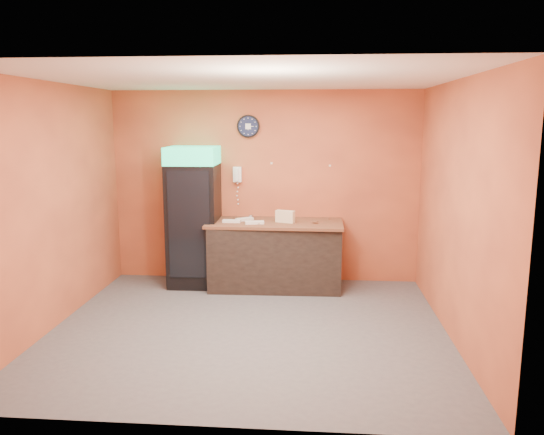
# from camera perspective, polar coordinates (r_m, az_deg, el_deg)

# --- Properties ---
(floor) EXTENTS (4.50, 4.50, 0.00)m
(floor) POSITION_cam_1_polar(r_m,az_deg,el_deg) (6.24, -2.51, -11.85)
(floor) COLOR #47474C
(floor) RESTS_ON ground
(back_wall) EXTENTS (4.50, 0.02, 2.80)m
(back_wall) POSITION_cam_1_polar(r_m,az_deg,el_deg) (7.83, -0.78, 3.32)
(back_wall) COLOR #CE643A
(back_wall) RESTS_ON floor
(left_wall) EXTENTS (0.02, 4.00, 2.80)m
(left_wall) POSITION_cam_1_polar(r_m,az_deg,el_deg) (6.54, -22.60, 1.11)
(left_wall) COLOR #CE643A
(left_wall) RESTS_ON floor
(right_wall) EXTENTS (0.02, 4.00, 2.80)m
(right_wall) POSITION_cam_1_polar(r_m,az_deg,el_deg) (6.01, 19.19, 0.59)
(right_wall) COLOR #CE643A
(right_wall) RESTS_ON floor
(ceiling) EXTENTS (4.50, 4.00, 0.02)m
(ceiling) POSITION_cam_1_polar(r_m,az_deg,el_deg) (5.80, -2.74, 14.70)
(ceiling) COLOR white
(ceiling) RESTS_ON back_wall
(beverage_cooler) EXTENTS (0.72, 0.73, 2.00)m
(beverage_cooler) POSITION_cam_1_polar(r_m,az_deg,el_deg) (7.67, -8.45, -0.14)
(beverage_cooler) COLOR black
(beverage_cooler) RESTS_ON floor
(prep_counter) EXTENTS (1.85, 0.86, 0.92)m
(prep_counter) POSITION_cam_1_polar(r_m,az_deg,el_deg) (7.59, 0.34, -4.15)
(prep_counter) COLOR black
(prep_counter) RESTS_ON floor
(wall_clock) EXTENTS (0.33, 0.06, 0.33)m
(wall_clock) POSITION_cam_1_polar(r_m,az_deg,el_deg) (7.77, -2.56, 9.77)
(wall_clock) COLOR black
(wall_clock) RESTS_ON back_wall
(wall_phone) EXTENTS (0.12, 0.11, 0.22)m
(wall_phone) POSITION_cam_1_polar(r_m,az_deg,el_deg) (7.80, -3.75, 4.64)
(wall_phone) COLOR white
(wall_phone) RESTS_ON back_wall
(butcher_paper) EXTENTS (1.91, 0.90, 0.04)m
(butcher_paper) POSITION_cam_1_polar(r_m,az_deg,el_deg) (7.48, 0.34, -0.60)
(butcher_paper) COLOR brown
(butcher_paper) RESTS_ON prep_counter
(sub_roll_stack) EXTENTS (0.28, 0.17, 0.17)m
(sub_roll_stack) POSITION_cam_1_polar(r_m,az_deg,el_deg) (7.41, 1.42, 0.11)
(sub_roll_stack) COLOR beige
(sub_roll_stack) RESTS_ON butcher_paper
(wrapped_sandwich_left) EXTENTS (0.25, 0.10, 0.04)m
(wrapped_sandwich_left) POSITION_cam_1_polar(r_m,az_deg,el_deg) (7.44, -4.37, -0.39)
(wrapped_sandwich_left) COLOR silver
(wrapped_sandwich_left) RESTS_ON butcher_paper
(wrapped_sandwich_mid) EXTENTS (0.27, 0.15, 0.04)m
(wrapped_sandwich_mid) POSITION_cam_1_polar(r_m,az_deg,el_deg) (7.32, -1.89, -0.54)
(wrapped_sandwich_mid) COLOR silver
(wrapped_sandwich_mid) RESTS_ON butcher_paper
(wrapped_sandwich_right) EXTENTS (0.26, 0.23, 0.04)m
(wrapped_sandwich_right) POSITION_cam_1_polar(r_m,az_deg,el_deg) (7.57, -2.98, -0.19)
(wrapped_sandwich_right) COLOR silver
(wrapped_sandwich_right) RESTS_ON butcher_paper
(kitchen_tool) EXTENTS (0.06, 0.06, 0.06)m
(kitchen_tool) POSITION_cam_1_polar(r_m,az_deg,el_deg) (7.65, -2.27, 0.04)
(kitchen_tool) COLOR silver
(kitchen_tool) RESTS_ON butcher_paper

